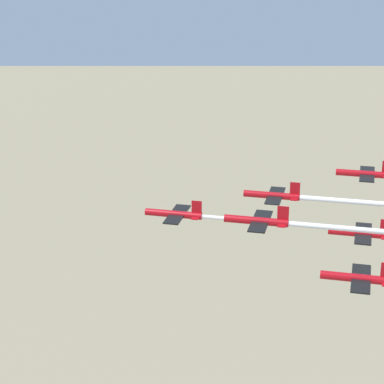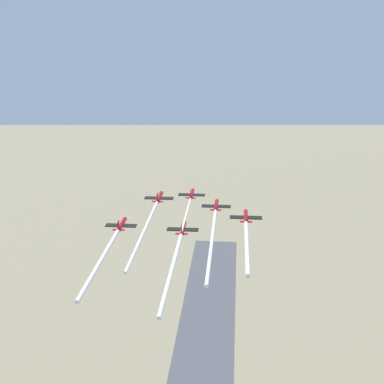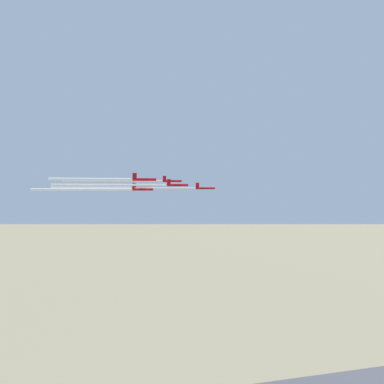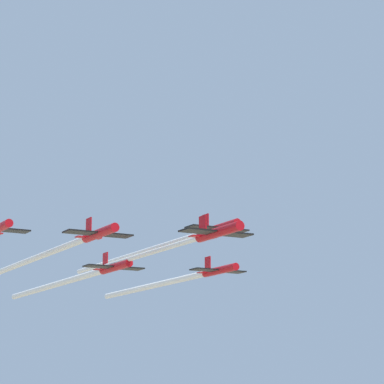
{
  "view_description": "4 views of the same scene",
  "coord_description": "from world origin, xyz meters",
  "px_view_note": "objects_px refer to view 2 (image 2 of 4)",
  "views": [
    {
      "loc": [
        88.92,
        -79.83,
        173.36
      ],
      "look_at": [
        -32.76,
        -46.69,
        128.88
      ],
      "focal_mm": 70.0,
      "sensor_mm": 36.0,
      "label": 1
    },
    {
      "loc": [
        41.13,
        124.96,
        185.87
      ],
      "look_at": [
        -35.15,
        -48.17,
        125.16
      ],
      "focal_mm": 50.0,
      "sensor_mm": 36.0,
      "label": 2
    },
    {
      "loc": [
        -155.02,
        60.29,
        124.47
      ],
      "look_at": [
        -28.46,
        -46.03,
        121.72
      ],
      "focal_mm": 28.0,
      "sensor_mm": 36.0,
      "label": 3
    },
    {
      "loc": [
        -136.04,
        -110.26,
        103.29
      ],
      "look_at": [
        -39.63,
        -47.81,
        128.69
      ],
      "focal_mm": 85.0,
      "sensor_mm": 36.0,
      "label": 4
    }
  ],
  "objects_px": {
    "jet_0": "(192,194)",
    "jet_1": "(159,198)",
    "jet_2": "(216,206)",
    "jet_5": "(246,217)",
    "jet_4": "(183,229)",
    "jet_3": "(121,225)"
  },
  "relations": [
    {
      "from": "jet_1",
      "to": "jet_3",
      "type": "distance_m",
      "value": 19.8
    },
    {
      "from": "jet_0",
      "to": "jet_3",
      "type": "bearing_deg",
      "value": -120.47
    },
    {
      "from": "jet_0",
      "to": "jet_2",
      "type": "height_order",
      "value": "jet_2"
    },
    {
      "from": "jet_0",
      "to": "jet_3",
      "type": "xyz_separation_m",
      "value": [
        33.3,
        19.98,
        0.09
      ]
    },
    {
      "from": "jet_1",
      "to": "jet_5",
      "type": "xyz_separation_m",
      "value": [
        -17.93,
        28.82,
        0.06
      ]
    },
    {
      "from": "jet_3",
      "to": "jet_4",
      "type": "distance_m",
      "value": 19.7
    },
    {
      "from": "jet_0",
      "to": "jet_4",
      "type": "xyz_separation_m",
      "value": [
        16.01,
        29.39,
        -0.61
      ]
    },
    {
      "from": "jet_3",
      "to": "jet_5",
      "type": "relative_size",
      "value": 1.0
    },
    {
      "from": "jet_0",
      "to": "jet_1",
      "type": "relative_size",
      "value": 1.0
    },
    {
      "from": "jet_2",
      "to": "jet_3",
      "type": "relative_size",
      "value": 1.0
    },
    {
      "from": "jet_2",
      "to": "jet_3",
      "type": "bearing_deg",
      "value": -150.46
    },
    {
      "from": "jet_3",
      "to": "jet_5",
      "type": "bearing_deg",
      "value": 0.0
    },
    {
      "from": "jet_0",
      "to": "jet_2",
      "type": "bearing_deg",
      "value": -59.53
    },
    {
      "from": "jet_1",
      "to": "jet_4",
      "type": "height_order",
      "value": "jet_1"
    },
    {
      "from": "jet_1",
      "to": "jet_5",
      "type": "distance_m",
      "value": 33.94
    },
    {
      "from": "jet_1",
      "to": "jet_2",
      "type": "distance_m",
      "value": 19.83
    },
    {
      "from": "jet_1",
      "to": "jet_4",
      "type": "relative_size",
      "value": 1.0
    },
    {
      "from": "jet_0",
      "to": "jet_3",
      "type": "distance_m",
      "value": 38.83
    },
    {
      "from": "jet_2",
      "to": "jet_1",
      "type": "bearing_deg",
      "value": 180.0
    },
    {
      "from": "jet_2",
      "to": "jet_4",
      "type": "xyz_separation_m",
      "value": [
        16.65,
        9.99,
        -2.2
      ]
    },
    {
      "from": "jet_0",
      "to": "jet_1",
      "type": "bearing_deg",
      "value": -120.47
    },
    {
      "from": "jet_2",
      "to": "jet_4",
      "type": "relative_size",
      "value": 1.0
    }
  ]
}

